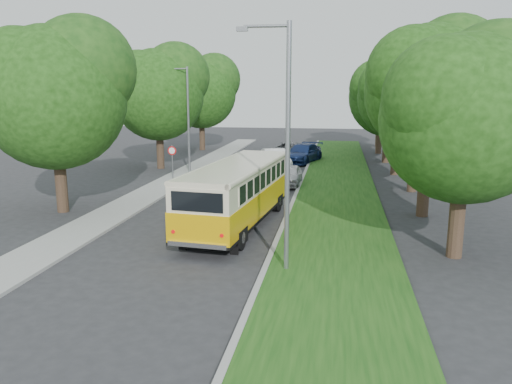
% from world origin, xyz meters
% --- Properties ---
extents(ground, '(120.00, 120.00, 0.00)m').
position_xyz_m(ground, '(0.00, 0.00, 0.00)').
color(ground, '#29292C').
rests_on(ground, ground).
extents(curb, '(0.20, 70.00, 0.15)m').
position_xyz_m(curb, '(3.60, 5.00, 0.07)').
color(curb, gray).
rests_on(curb, ground).
extents(grass_verge, '(4.50, 70.00, 0.13)m').
position_xyz_m(grass_verge, '(5.95, 5.00, 0.07)').
color(grass_verge, '#174512').
rests_on(grass_verge, ground).
extents(sidewalk, '(2.20, 70.00, 0.12)m').
position_xyz_m(sidewalk, '(-4.80, 5.00, 0.06)').
color(sidewalk, gray).
rests_on(sidewalk, ground).
extents(treeline, '(24.27, 41.91, 9.46)m').
position_xyz_m(treeline, '(3.15, 17.99, 5.93)').
color(treeline, '#332319').
rests_on(treeline, ground).
extents(lamppost_near, '(1.71, 0.16, 8.00)m').
position_xyz_m(lamppost_near, '(4.21, -2.50, 4.37)').
color(lamppost_near, gray).
rests_on(lamppost_near, ground).
extents(lamppost_far, '(1.71, 0.16, 7.50)m').
position_xyz_m(lamppost_far, '(-4.70, 16.00, 4.12)').
color(lamppost_far, gray).
rests_on(lamppost_far, ground).
extents(warning_sign, '(0.56, 0.10, 2.50)m').
position_xyz_m(warning_sign, '(-4.50, 11.98, 1.71)').
color(warning_sign, gray).
rests_on(warning_sign, ground).
extents(vintage_bus, '(3.49, 9.87, 2.87)m').
position_xyz_m(vintage_bus, '(1.62, 2.77, 1.44)').
color(vintage_bus, '#DAA406').
rests_on(vintage_bus, ground).
extents(car_silver, '(1.54, 3.78, 1.28)m').
position_xyz_m(car_silver, '(2.89, 12.81, 0.64)').
color(car_silver, '#A4A4A8').
rests_on(car_silver, ground).
extents(car_white, '(3.06, 4.94, 1.54)m').
position_xyz_m(car_white, '(1.26, 18.81, 0.77)').
color(car_white, white).
rests_on(car_white, ground).
extents(car_blue, '(3.53, 5.64, 1.52)m').
position_xyz_m(car_blue, '(3.00, 22.91, 0.76)').
color(car_blue, navy).
rests_on(car_blue, ground).
extents(car_grey, '(3.42, 5.32, 1.36)m').
position_xyz_m(car_grey, '(1.39, 25.80, 0.68)').
color(car_grey, slate).
rests_on(car_grey, ground).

